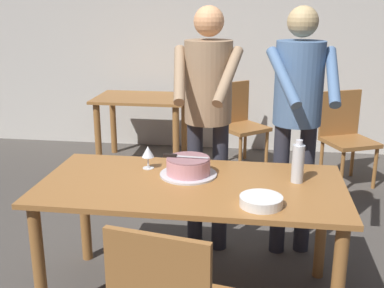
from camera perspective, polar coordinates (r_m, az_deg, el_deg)
The scene contains 12 objects.
back_wall at distance 5.75m, azimuth 4.64°, elevation 12.67°, with size 10.00×0.12×2.70m, color beige.
main_dining_table at distance 2.78m, azimuth -0.07°, elevation -6.67°, with size 1.74×0.86×0.75m.
cake_on_platter at distance 2.84m, azimuth -0.43°, elevation -2.77°, with size 0.34×0.34×0.11m.
cake_knife at distance 2.84m, azimuth -1.86°, elevation -1.44°, with size 0.27×0.03×0.02m.
plate_stack at distance 2.47m, azimuth 8.21°, elevation -6.73°, with size 0.22×0.22×0.05m.
wine_glass_near at distance 2.96m, azimuth -5.26°, elevation -1.01°, with size 0.08×0.08×0.14m.
water_bottle at distance 2.79m, azimuth 12.48°, elevation -2.20°, with size 0.07×0.07×0.25m.
person_cutting_cake at distance 3.26m, azimuth 1.90°, elevation 4.76°, with size 0.47×0.56×1.72m.
person_standing_beside at distance 3.28m, azimuth 12.47°, elevation 4.45°, with size 0.46×0.57×1.72m.
background_table at distance 5.32m, azimuth -5.95°, elevation 3.88°, with size 1.00×0.70×0.74m.
background_chair_0 at distance 5.24m, azimuth 5.62°, elevation 2.74°, with size 0.62×0.62×0.90m.
background_chair_1 at distance 4.94m, azimuth 17.79°, elevation 1.15°, with size 0.58×0.58×0.90m.
Camera 1 is at (0.37, -2.53, 1.75)m, focal length 44.89 mm.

